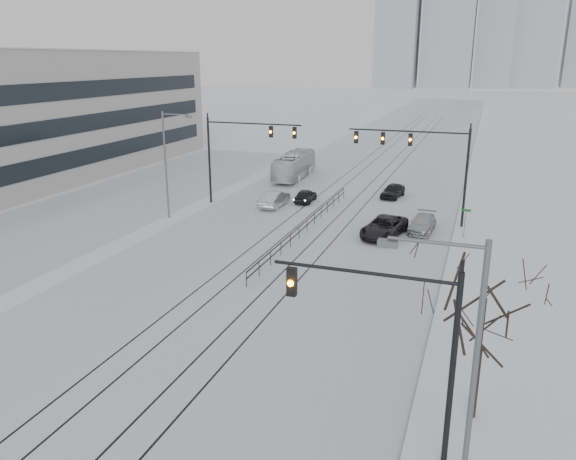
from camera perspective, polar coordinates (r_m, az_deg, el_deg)
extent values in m
cube|color=silver|center=(72.88, 9.12, 6.43)|extent=(22.00, 260.00, 0.02)
cube|color=silver|center=(71.75, 19.81, 5.53)|extent=(5.00, 260.00, 0.16)
cube|color=gray|center=(71.77, 17.86, 5.70)|extent=(0.10, 260.00, 0.12)
cube|color=silver|center=(57.58, -15.84, 3.19)|extent=(14.00, 60.00, 0.03)
cube|color=black|center=(54.42, 2.51, 3.06)|extent=(0.10, 180.00, 0.01)
cube|color=black|center=(54.04, 3.93, 2.93)|extent=(0.10, 180.00, 0.01)
cube|color=black|center=(53.47, 6.41, 2.72)|extent=(0.10, 180.00, 0.01)
cube|color=black|center=(53.19, 7.87, 2.58)|extent=(0.10, 180.00, 0.01)
cube|color=black|center=(61.38, -22.59, 10.01)|extent=(0.08, 58.00, 12.00)
cube|color=#979CA5|center=(274.28, 11.09, 19.72)|extent=(18.00, 18.00, 55.00)
cube|color=#979CA5|center=(280.25, 16.22, 21.07)|extent=(22.00, 22.00, 72.00)
cube|color=#979CA5|center=(286.76, 20.32, 18.19)|extent=(16.00, 16.00, 48.00)
cube|color=#979CA5|center=(295.66, 24.16, 19.28)|extent=(20.00, 20.00, 64.00)
cylinder|color=black|center=(19.15, 16.32, -13.93)|extent=(0.20, 0.20, 7.00)
cylinder|color=black|center=(18.10, 7.62, -4.30)|extent=(6.00, 0.12, 0.12)
cube|color=black|center=(18.92, 0.39, -5.29)|extent=(0.32, 0.24, 1.00)
sphere|color=orange|center=(18.80, 0.25, -5.44)|extent=(0.22, 0.22, 0.22)
cylinder|color=black|center=(46.47, 17.61, 4.88)|extent=(0.20, 0.20, 8.00)
cylinder|color=black|center=(46.27, 12.07, 9.78)|extent=(9.50, 0.12, 0.12)
cube|color=black|center=(47.06, 6.95, 9.35)|extent=(0.32, 0.24, 1.00)
sphere|color=orange|center=(46.93, 6.91, 9.32)|extent=(0.22, 0.22, 0.22)
cube|color=black|center=(46.64, 9.62, 9.16)|extent=(0.32, 0.24, 1.00)
sphere|color=orange|center=(46.51, 9.59, 9.14)|extent=(0.22, 0.22, 0.22)
cube|color=black|center=(46.32, 12.33, 8.96)|extent=(0.32, 0.24, 1.00)
sphere|color=orange|center=(46.18, 12.30, 8.94)|extent=(0.22, 0.22, 0.22)
cylinder|color=black|center=(53.25, -7.99, 6.98)|extent=(0.20, 0.20, 8.00)
cylinder|color=black|center=(50.85, -3.56, 10.74)|extent=(9.00, 0.12, 0.12)
cube|color=black|center=(49.55, 0.67, 9.85)|extent=(0.32, 0.24, 1.00)
sphere|color=orange|center=(49.41, 0.62, 9.83)|extent=(0.22, 0.22, 0.22)
cube|color=black|center=(50.29, -1.74, 9.95)|extent=(0.32, 0.24, 1.00)
sphere|color=orange|center=(50.16, -1.79, 9.93)|extent=(0.22, 0.22, 0.22)
cylinder|color=#595B60|center=(16.07, 18.11, -16.42)|extent=(0.16, 0.16, 9.00)
cylinder|color=#595B60|center=(14.25, 14.88, -1.26)|extent=(2.40, 0.10, 0.10)
cube|color=#595B60|center=(14.43, 10.09, -1.35)|extent=(0.50, 0.25, 0.18)
cylinder|color=#595B60|center=(48.52, -12.32, 6.38)|extent=(0.16, 0.16, 9.00)
cylinder|color=#595B60|center=(47.32, -11.38, 11.44)|extent=(2.40, 0.10, 0.10)
cube|color=#595B60|center=(46.74, -10.08, 11.26)|extent=(0.50, 0.25, 0.18)
cylinder|color=black|center=(22.75, 18.47, -14.70)|extent=(0.26, 0.26, 3.00)
cylinder|color=black|center=(21.69, 19.03, -9.61)|extent=(0.18, 0.18, 2.50)
cube|color=black|center=(44.20, 1.95, 1.01)|extent=(0.06, 24.00, 0.06)
cube|color=black|center=(44.32, 1.95, 0.51)|extent=(0.06, 24.00, 0.06)
cylinder|color=#595B60|center=(44.20, 17.51, 0.55)|extent=(0.06, 0.06, 2.40)
cube|color=#0C4C19|center=(43.92, 17.64, 1.92)|extent=(0.70, 0.04, 0.18)
imported|color=black|center=(53.51, 1.80, 3.49)|extent=(1.58, 3.74, 1.26)
imported|color=#AFB3B7|center=(51.85, -1.39, 3.18)|extent=(1.62, 4.52, 1.48)
imported|color=black|center=(43.65, 9.74, 0.29)|extent=(3.29, 5.75, 1.51)
imported|color=#A8AAB0|center=(45.56, 13.50, 0.62)|extent=(1.97, 4.48, 1.28)
imported|color=black|center=(56.21, 10.60, 3.92)|extent=(2.18, 4.18, 1.36)
imported|color=silver|center=(64.40, 0.64, 6.54)|extent=(2.89, 10.36, 2.86)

